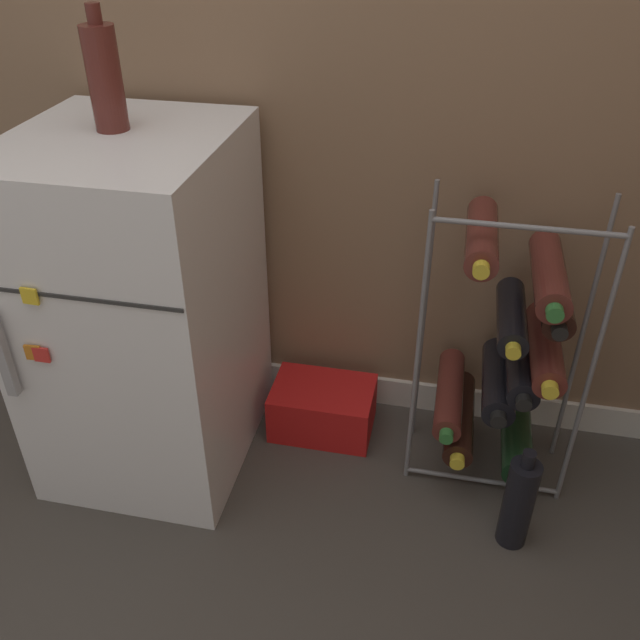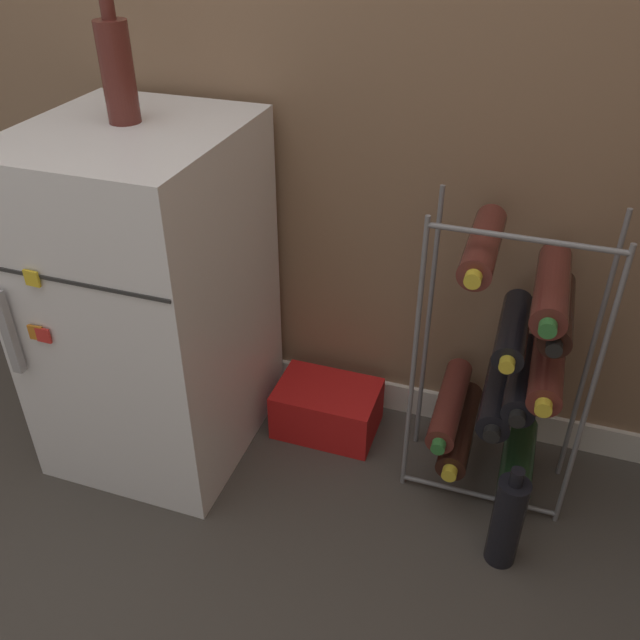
{
  "view_description": "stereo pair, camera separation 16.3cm",
  "coord_description": "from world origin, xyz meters",
  "px_view_note": "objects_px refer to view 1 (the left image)",
  "views": [
    {
      "loc": [
        0.18,
        -1.01,
        1.34
      ],
      "look_at": [
        -0.1,
        0.32,
        0.44
      ],
      "focal_mm": 38.0,
      "sensor_mm": 36.0,
      "label": 1
    },
    {
      "loc": [
        0.34,
        -0.96,
        1.34
      ],
      "look_at": [
        -0.1,
        0.32,
        0.44
      ],
      "focal_mm": 38.0,
      "sensor_mm": 36.0,
      "label": 2
    }
  ],
  "objects_px": {
    "mini_fridge": "(144,310)",
    "loose_bottle_floor": "(518,502)",
    "wine_rack": "(508,354)",
    "soda_box": "(323,408)",
    "fridge_top_bottle": "(105,77)"
  },
  "relations": [
    {
      "from": "mini_fridge",
      "to": "loose_bottle_floor",
      "type": "xyz_separation_m",
      "value": [
        0.94,
        -0.15,
        -0.31
      ]
    },
    {
      "from": "wine_rack",
      "to": "soda_box",
      "type": "relative_size",
      "value": 2.7
    },
    {
      "from": "wine_rack",
      "to": "fridge_top_bottle",
      "type": "height_order",
      "value": "fridge_top_bottle"
    },
    {
      "from": "wine_rack",
      "to": "fridge_top_bottle",
      "type": "relative_size",
      "value": 3.03
    },
    {
      "from": "fridge_top_bottle",
      "to": "loose_bottle_floor",
      "type": "xyz_separation_m",
      "value": [
        0.96,
        -0.18,
        -0.86
      ]
    },
    {
      "from": "wine_rack",
      "to": "loose_bottle_floor",
      "type": "xyz_separation_m",
      "value": [
        0.06,
        -0.24,
        -0.25
      ]
    },
    {
      "from": "loose_bottle_floor",
      "to": "fridge_top_bottle",
      "type": "bearing_deg",
      "value": 169.17
    },
    {
      "from": "wine_rack",
      "to": "soda_box",
      "type": "bearing_deg",
      "value": 173.02
    },
    {
      "from": "wine_rack",
      "to": "mini_fridge",
      "type": "bearing_deg",
      "value": -174.21
    },
    {
      "from": "mini_fridge",
      "to": "loose_bottle_floor",
      "type": "height_order",
      "value": "mini_fridge"
    },
    {
      "from": "soda_box",
      "to": "mini_fridge",
      "type": "bearing_deg",
      "value": -160.84
    },
    {
      "from": "fridge_top_bottle",
      "to": "loose_bottle_floor",
      "type": "distance_m",
      "value": 1.3
    },
    {
      "from": "mini_fridge",
      "to": "wine_rack",
      "type": "bearing_deg",
      "value": 5.79
    },
    {
      "from": "fridge_top_bottle",
      "to": "loose_bottle_floor",
      "type": "bearing_deg",
      "value": -10.83
    },
    {
      "from": "soda_box",
      "to": "fridge_top_bottle",
      "type": "bearing_deg",
      "value": -166.35
    }
  ]
}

